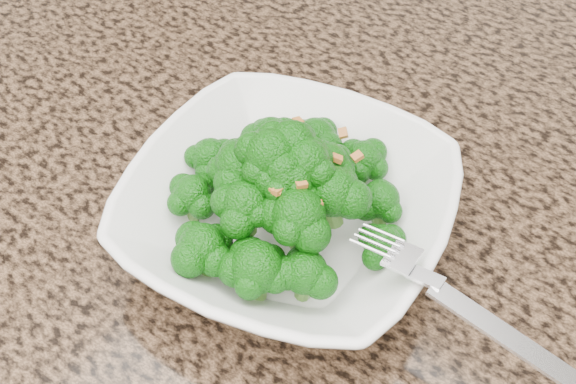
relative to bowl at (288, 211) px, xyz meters
The scene contains 6 objects.
cabinet 0.52m from the bowl, 154.17° to the left, with size 1.55×0.95×0.87m, color #362516.
granite_counter 0.18m from the bowl, 154.17° to the left, with size 1.64×1.04×0.03m, color brown.
bowl is the anchor object (origin of this frame).
broccoli_pile 0.06m from the bowl, ahead, with size 0.21×0.21×0.06m, color #0F5C0A, non-canonical shape.
garlic_topping 0.10m from the bowl, ahead, with size 0.12×0.12×0.01m, color #BB702D, non-canonical shape.
fork 0.13m from the bowl, ahead, with size 0.19×0.03×0.01m, color silver, non-canonical shape.
Camera 1 is at (0.37, -0.05, 1.33)m, focal length 45.00 mm.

